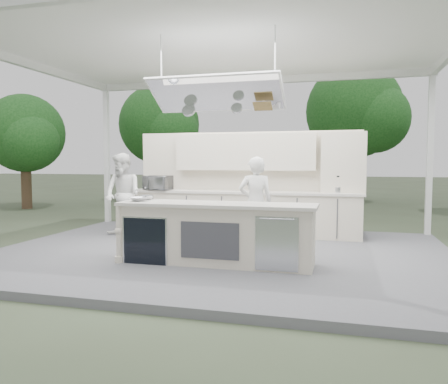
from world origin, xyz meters
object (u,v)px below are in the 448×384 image
(demo_island, at_px, (215,233))
(back_counter, at_px, (243,212))
(sous_chef, at_px, (123,195))
(head_chef, at_px, (256,203))

(demo_island, xyz_separation_m, back_counter, (-0.18, 2.81, 0.00))
(demo_island, bearing_deg, sous_chef, 143.97)
(head_chef, relative_size, sous_chef, 0.95)
(head_chef, bearing_deg, back_counter, -83.42)
(back_counter, height_order, head_chef, head_chef)
(demo_island, relative_size, back_counter, 0.61)
(demo_island, relative_size, sous_chef, 1.75)
(demo_island, distance_m, back_counter, 2.82)
(head_chef, bearing_deg, sous_chef, -25.62)
(demo_island, bearing_deg, back_counter, 93.63)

